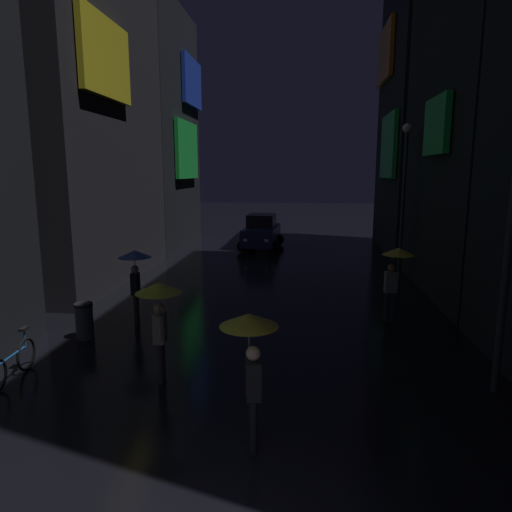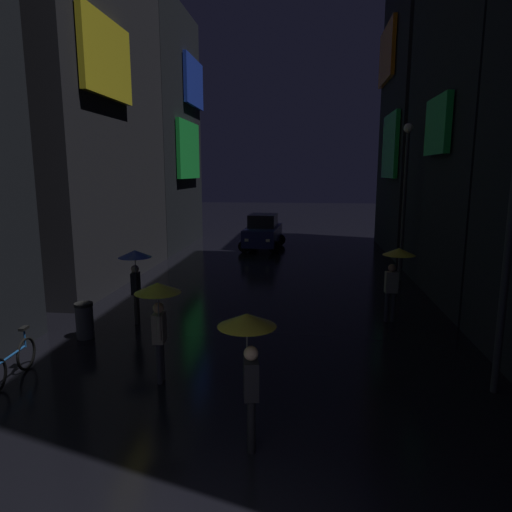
# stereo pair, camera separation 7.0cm
# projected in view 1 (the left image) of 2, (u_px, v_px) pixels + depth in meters

# --- Properties ---
(building_left_far) EXTENTS (4.25, 7.63, 12.97)m
(building_left_far) POSITION_uv_depth(u_px,v_px,m) (148.00, 130.00, 25.29)
(building_left_far) COLOR black
(building_left_far) RESTS_ON ground
(building_right_far) EXTENTS (4.25, 7.27, 20.38)m
(building_right_far) POSITION_uv_depth(u_px,v_px,m) (432.00, 51.00, 22.87)
(building_right_far) COLOR black
(building_right_far) RESTS_ON ground
(pedestrian_foreground_right_yellow) EXTENTS (0.90, 0.90, 2.12)m
(pedestrian_foreground_right_yellow) POSITION_uv_depth(u_px,v_px,m) (250.00, 343.00, 6.85)
(pedestrian_foreground_right_yellow) COLOR black
(pedestrian_foreground_right_yellow) RESTS_ON ground
(pedestrian_foreground_left_yellow) EXTENTS (0.90, 0.90, 2.12)m
(pedestrian_foreground_left_yellow) POSITION_uv_depth(u_px,v_px,m) (396.00, 264.00, 12.80)
(pedestrian_foreground_left_yellow) COLOR #2D2D38
(pedestrian_foreground_left_yellow) RESTS_ON ground
(pedestrian_near_crossing_blue) EXTENTS (0.90, 0.90, 2.12)m
(pedestrian_near_crossing_blue) POSITION_uv_depth(u_px,v_px,m) (135.00, 266.00, 12.49)
(pedestrian_near_crossing_blue) COLOR #38332D
(pedestrian_near_crossing_blue) RESTS_ON ground
(pedestrian_midstreet_centre_yellow) EXTENTS (0.90, 0.90, 2.12)m
(pedestrian_midstreet_centre_yellow) POSITION_uv_depth(u_px,v_px,m) (159.00, 305.00, 8.87)
(pedestrian_midstreet_centre_yellow) COLOR #2D2D38
(pedestrian_midstreet_centre_yellow) RESTS_ON ground
(bicycle_parked_at_storefront) EXTENTS (0.20, 1.82, 0.96)m
(bicycle_parked_at_storefront) POSITION_uv_depth(u_px,v_px,m) (12.00, 363.00, 9.25)
(bicycle_parked_at_storefront) COLOR black
(bicycle_parked_at_storefront) RESTS_ON ground
(car_distant) EXTENTS (2.39, 4.22, 1.92)m
(car_distant) POSITION_uv_depth(u_px,v_px,m) (262.00, 232.00, 25.27)
(car_distant) COLOR navy
(car_distant) RESTS_ON ground
(streetlamp_right_far) EXTENTS (0.36, 0.36, 6.00)m
(streetlamp_right_far) POSITION_uv_depth(u_px,v_px,m) (404.00, 185.00, 17.36)
(streetlamp_right_far) COLOR #2D2D33
(streetlamp_right_far) RESTS_ON ground
(trash_bin) EXTENTS (0.46, 0.46, 0.93)m
(trash_bin) POSITION_uv_depth(u_px,v_px,m) (84.00, 321.00, 11.65)
(trash_bin) COLOR #3F3F47
(trash_bin) RESTS_ON ground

